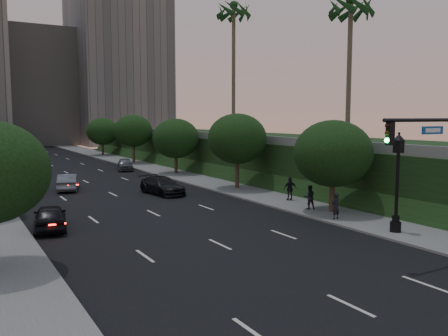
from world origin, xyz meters
TOP-DOWN VIEW (x-y plane):
  - ground at (0.00, 0.00)m, footprint 160.00×160.00m
  - road_surface at (0.00, 30.00)m, footprint 16.00×140.00m
  - sidewalk_right at (10.25, 30.00)m, footprint 4.50×140.00m
  - embankment at (22.00, 28.00)m, footprint 18.00×90.00m
  - parapet_wall at (13.50, 28.00)m, footprint 0.35×90.00m
  - office_block_mid at (6.00, 102.00)m, footprint 22.00×18.00m
  - office_block_right at (24.00, 96.00)m, footprint 20.00×22.00m
  - tree_right_a at (10.30, 8.00)m, footprint 5.20×5.20m
  - tree_right_b at (10.30, 20.00)m, footprint 5.20×5.20m
  - tree_right_c at (10.30, 33.00)m, footprint 5.20×5.20m
  - tree_right_d at (10.30, 47.00)m, footprint 5.20×5.20m
  - tree_right_e at (10.30, 62.00)m, footprint 5.20×5.20m
  - palm_mid at (17.50, 14.00)m, footprint 3.20×3.20m
  - palm_far at (16.00, 30.00)m, footprint 3.20×3.20m
  - traffic_signal_mast at (8.06, -1.88)m, footprint 5.68×0.56m
  - street_lamp at (9.41, 2.02)m, footprint 0.64×0.64m
  - sedan_near_left at (-6.81, 12.64)m, footprint 2.52×4.61m
  - sedan_mid_left at (-2.75, 27.09)m, footprint 2.69×4.74m
  - sedan_far_left at (-5.00, 44.19)m, footprint 2.54×4.84m
  - sedan_near_right at (3.58, 20.98)m, footprint 2.70×5.29m
  - sedan_far_right at (6.60, 39.59)m, footprint 2.88×4.67m
  - pedestrian_a at (8.87, 6.12)m, footprint 0.62×0.44m
  - pedestrian_b at (9.54, 9.39)m, footprint 0.98×0.88m
  - pedestrian_c at (10.56, 12.81)m, footprint 1.11×0.68m

SIDE VIEW (x-z plane):
  - ground at x=0.00m, z-range 0.00..0.00m
  - road_surface at x=0.00m, z-range 0.00..0.02m
  - sidewalk_right at x=10.25m, z-range 0.00..0.15m
  - sedan_far_left at x=-5.00m, z-range 0.00..1.30m
  - sedan_near_right at x=3.58m, z-range 0.00..1.47m
  - sedan_mid_left at x=-2.75m, z-range 0.00..1.48m
  - sedan_far_right at x=6.60m, z-range 0.00..1.48m
  - sedan_near_left at x=-6.81m, z-range 0.00..1.49m
  - pedestrian_a at x=8.87m, z-range 0.15..1.76m
  - pedestrian_b at x=9.54m, z-range 0.15..1.80m
  - pedestrian_c at x=10.56m, z-range 0.15..1.92m
  - embankment at x=22.00m, z-range 0.00..4.00m
  - street_lamp at x=9.41m, z-range -0.18..5.44m
  - traffic_signal_mast at x=8.06m, z-range 0.17..7.17m
  - tree_right_a at x=10.30m, z-range 0.90..7.14m
  - tree_right_c at x=10.30m, z-range 0.90..7.14m
  - tree_right_e at x=10.30m, z-range 0.90..7.14m
  - parapet_wall at x=13.50m, z-range 4.00..4.70m
  - tree_right_b at x=10.30m, z-range 1.15..7.88m
  - tree_right_d at x=10.30m, z-range 1.15..7.88m
  - office_block_mid at x=6.00m, z-range 0.00..26.00m
  - palm_mid at x=17.50m, z-range 8.82..21.82m
  - palm_far at x=16.00m, z-range 9.89..25.39m
  - office_block_right at x=24.00m, z-range 0.00..36.00m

